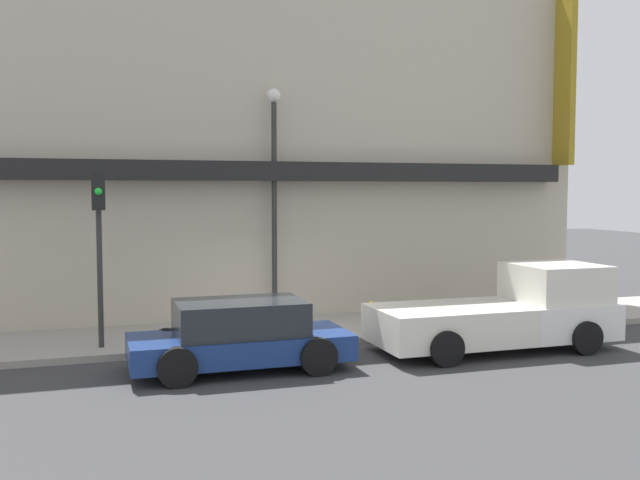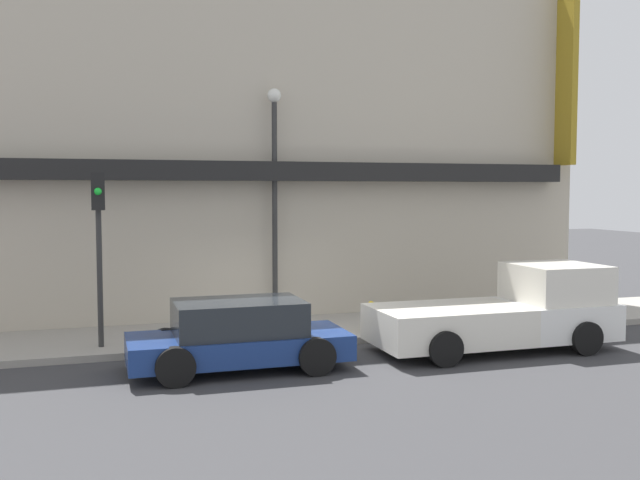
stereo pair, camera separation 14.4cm
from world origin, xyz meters
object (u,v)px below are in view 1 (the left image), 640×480
at_px(fire_hydrant, 371,316).
at_px(street_lamp, 274,178).
at_px(pickup_truck, 508,312).
at_px(traffic_light, 99,228).
at_px(parked_car, 240,336).

height_order(fire_hydrant, street_lamp, street_lamp).
bearing_deg(pickup_truck, street_lamp, 133.09).
bearing_deg(traffic_light, pickup_truck, -14.24).
xyz_separation_m(pickup_truck, traffic_light, (-8.73, 2.21, 1.93)).
relative_size(fire_hydrant, street_lamp, 0.12).
xyz_separation_m(street_lamp, traffic_light, (-4.44, -2.14, -1.14)).
distance_m(fire_hydrant, traffic_light, 6.71).
relative_size(pickup_truck, street_lamp, 0.90).
relative_size(pickup_truck, parked_car, 1.26).
xyz_separation_m(parked_car, street_lamp, (1.83, 4.36, 3.21)).
height_order(parked_car, fire_hydrant, parked_car).
height_order(pickup_truck, fire_hydrant, pickup_truck).
bearing_deg(traffic_light, parked_car, -40.37).
xyz_separation_m(pickup_truck, parked_car, (-6.12, -0.00, -0.14)).
distance_m(pickup_truck, street_lamp, 6.84).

